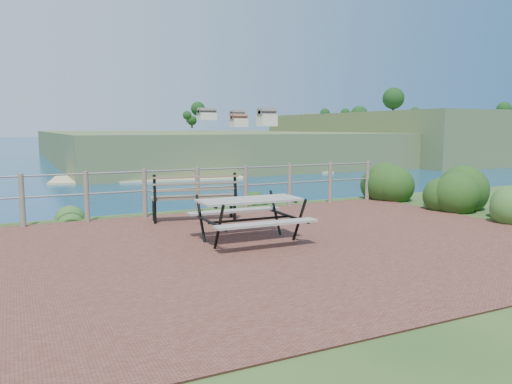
# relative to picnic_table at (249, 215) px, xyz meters

# --- Properties ---
(ground) EXTENTS (10.00, 7.00, 0.12)m
(ground) POSITION_rel_picnic_table_xyz_m (0.15, -0.40, -0.45)
(ground) COLOR brown
(ground) RESTS_ON ground
(ocean) EXTENTS (1200.00, 1200.00, 0.00)m
(ocean) POSITION_rel_picnic_table_xyz_m (0.15, 199.60, -0.45)
(ocean) COLOR navy
(ocean) RESTS_ON ground
(safety_railing) EXTENTS (9.40, 0.10, 1.00)m
(safety_railing) POSITION_rel_picnic_table_xyz_m (0.15, 2.95, 0.12)
(safety_railing) COLOR #6B5B4C
(safety_railing) RESTS_ON ground
(distant_bay) EXTENTS (290.00, 232.36, 24.00)m
(distant_bay) POSITION_rel_picnic_table_xyz_m (173.22, 202.21, -1.97)
(distant_bay) COLOR #445B2D
(distant_bay) RESTS_ON ground
(picnic_table) EXTENTS (1.67, 1.44, 0.70)m
(picnic_table) POSITION_rel_picnic_table_xyz_m (0.00, 0.00, 0.00)
(picnic_table) COLOR gray
(picnic_table) RESTS_ON ground
(park_bench) EXTENTS (1.75, 0.73, 0.96)m
(park_bench) POSITION_rel_picnic_table_xyz_m (-0.19, 2.18, 0.18)
(park_bench) COLOR brown
(park_bench) RESTS_ON ground
(shrub_right_front) EXTENTS (1.25, 1.25, 1.78)m
(shrub_right_front) POSITION_rel_picnic_table_xyz_m (5.69, 1.09, -0.45)
(shrub_right_front) COLOR #1A3B12
(shrub_right_front) RESTS_ON ground
(shrub_right_back) EXTENTS (1.15, 1.15, 1.64)m
(shrub_right_back) POSITION_rel_picnic_table_xyz_m (5.49, -0.52, -0.45)
(shrub_right_back) COLOR #2F5B22
(shrub_right_back) RESTS_ON ground
(shrub_right_edge) EXTENTS (1.18, 1.18, 1.67)m
(shrub_right_edge) POSITION_rel_picnic_table_xyz_m (4.99, 2.98, -0.45)
(shrub_right_edge) COLOR #1A3B12
(shrub_right_edge) RESTS_ON ground
(shrub_lip_west) EXTENTS (0.71, 0.71, 0.42)m
(shrub_lip_west) POSITION_rel_picnic_table_xyz_m (-2.48, 3.62, -0.45)
(shrub_lip_west) COLOR #2F5B22
(shrub_lip_west) RESTS_ON ground
(shrub_lip_east) EXTENTS (0.72, 0.72, 0.44)m
(shrub_lip_east) POSITION_rel_picnic_table_xyz_m (2.06, 3.80, -0.45)
(shrub_lip_east) COLOR #1A3B12
(shrub_lip_east) RESTS_ON ground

